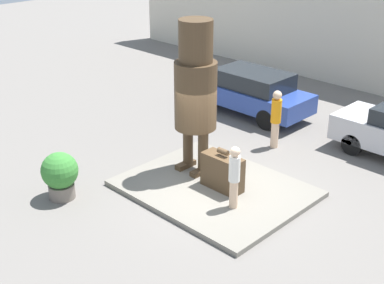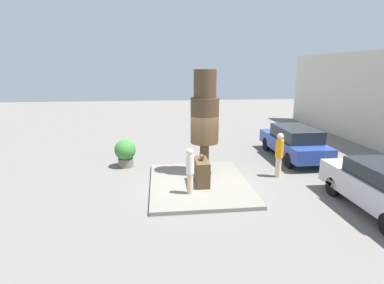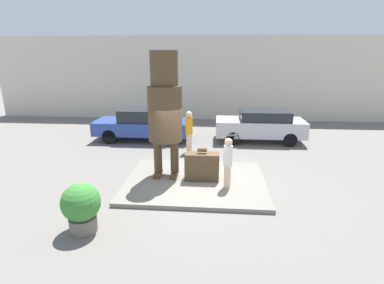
# 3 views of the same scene
# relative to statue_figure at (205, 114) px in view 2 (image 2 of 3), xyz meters

# --- Properties ---
(ground_plane) EXTENTS (60.00, 60.00, 0.00)m
(ground_plane) POSITION_rel_statue_figure_xyz_m (1.04, -0.35, -2.57)
(ground_plane) COLOR slate
(pedestal) EXTENTS (4.63, 3.68, 0.13)m
(pedestal) POSITION_rel_statue_figure_xyz_m (1.04, -0.35, -2.50)
(pedestal) COLOR slate
(pedestal) RESTS_ON ground_plane
(statue_figure) EXTENTS (1.13, 1.13, 4.17)m
(statue_figure) POSITION_rel_statue_figure_xyz_m (0.00, 0.00, 0.00)
(statue_figure) COLOR #4C3823
(statue_figure) RESTS_ON pedestal
(giant_suitcase) EXTENTS (1.13, 0.48, 1.13)m
(giant_suitcase) POSITION_rel_statue_figure_xyz_m (1.24, -0.28, -1.97)
(giant_suitcase) COLOR #4C3823
(giant_suitcase) RESTS_ON pedestal
(tourist) EXTENTS (0.27, 0.27, 1.61)m
(tourist) POSITION_rel_statue_figure_xyz_m (2.07, -0.80, -1.55)
(tourist) COLOR beige
(tourist) RESTS_ON pedestal
(parked_car_blue) EXTENTS (4.67, 1.79, 1.58)m
(parked_car_blue) POSITION_rel_statue_figure_xyz_m (-1.91, 4.72, -1.73)
(parked_car_blue) COLOR #284293
(parked_car_blue) RESTS_ON ground_plane
(parked_car_silver) EXTENTS (4.27, 1.74, 1.56)m
(parked_car_silver) POSITION_rel_statue_figure_xyz_m (3.86, 4.95, -1.74)
(parked_car_silver) COLOR #B7B7BC
(parked_car_silver) RESTS_ON ground_plane
(planter_pot) EXTENTS (0.94, 0.94, 1.25)m
(planter_pot) POSITION_rel_statue_figure_xyz_m (-1.51, -3.35, -1.89)
(planter_pot) COLOR #70665B
(planter_pot) RESTS_ON ground_plane
(worker_hivis) EXTENTS (0.31, 0.31, 1.83)m
(worker_hivis) POSITION_rel_statue_figure_xyz_m (0.51, 2.98, -1.57)
(worker_hivis) COLOR beige
(worker_hivis) RESTS_ON ground_plane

